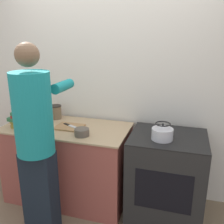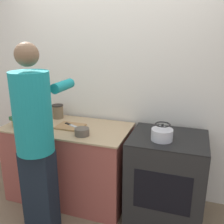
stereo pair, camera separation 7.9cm
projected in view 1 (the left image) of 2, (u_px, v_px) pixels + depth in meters
name	position (u px, v px, depth m)	size (l,w,h in m)	color
ground_plane	(91.00, 221.00, 2.61)	(12.00, 12.00, 0.00)	#7A664C
wall_back	(111.00, 85.00, 2.91)	(8.00, 0.05, 2.60)	silver
counter	(68.00, 162.00, 2.90)	(1.39, 0.71, 0.89)	#9E4C42
oven	(166.00, 177.00, 2.57)	(0.74, 0.64, 0.92)	black
person	(36.00, 139.00, 2.20)	(0.38, 0.61, 1.81)	black
cutting_board	(69.00, 127.00, 2.73)	(0.29, 0.23, 0.02)	#A87A4C
knife	(70.00, 126.00, 2.74)	(0.21, 0.13, 0.01)	silver
kettle	(162.00, 133.00, 2.34)	(0.20, 0.20, 0.16)	silver
bowl_prep	(82.00, 132.00, 2.51)	(0.15, 0.15, 0.07)	brown
canister_jar	(56.00, 112.00, 3.01)	(0.14, 0.14, 0.17)	#756047
book_stack	(24.00, 118.00, 2.77)	(0.26, 0.29, 0.18)	olive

